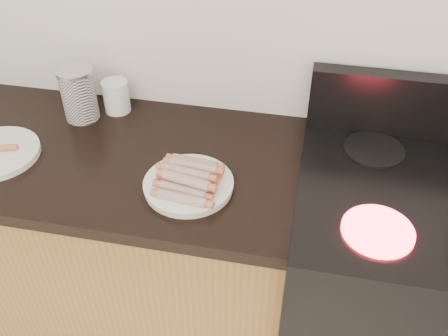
% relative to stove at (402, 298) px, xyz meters
% --- Properties ---
extents(stove, '(0.76, 0.65, 0.91)m').
position_rel_stove_xyz_m(stove, '(0.00, 0.00, 0.00)').
color(stove, black).
rests_on(stove, floor).
extents(stove_panel, '(0.76, 0.06, 0.20)m').
position_rel_stove_xyz_m(stove_panel, '(0.00, 0.28, 0.55)').
color(stove_panel, black).
rests_on(stove_panel, stove).
extents(burner_near_left, '(0.18, 0.18, 0.01)m').
position_rel_stove_xyz_m(burner_near_left, '(-0.17, -0.17, 0.46)').
color(burner_near_left, '#FF1E2D').
rests_on(burner_near_left, stove).
extents(burner_far_left, '(0.18, 0.18, 0.01)m').
position_rel_stove_xyz_m(burner_far_left, '(-0.17, 0.17, 0.46)').
color(burner_far_left, black).
rests_on(burner_far_left, stove).
extents(main_plate, '(0.29, 0.29, 0.02)m').
position_rel_stove_xyz_m(main_plate, '(-0.68, -0.09, 0.45)').
color(main_plate, white).
rests_on(main_plate, counter_slab).
extents(hotdog_pile, '(0.14, 0.20, 0.05)m').
position_rel_stove_xyz_m(hotdog_pile, '(-0.68, -0.09, 0.48)').
color(hotdog_pile, '#A02F31').
rests_on(hotdog_pile, main_plate).
extents(canister, '(0.11, 0.11, 0.18)m').
position_rel_stove_xyz_m(canister, '(-1.11, 0.18, 0.53)').
color(canister, white).
rests_on(canister, counter_slab).
extents(mug, '(0.11, 0.11, 0.11)m').
position_rel_stove_xyz_m(mug, '(-1.01, 0.24, 0.50)').
color(mug, white).
rests_on(mug, counter_slab).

